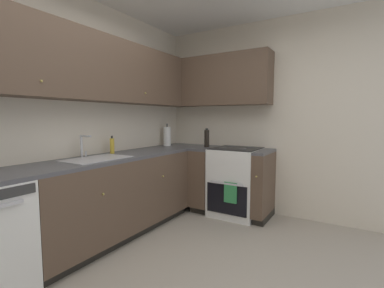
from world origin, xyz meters
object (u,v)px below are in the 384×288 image
Objects in this scene: oven_range at (236,181)px; soap_bottle at (112,146)px; paper_towel_roll at (167,136)px; oil_bottle at (207,138)px.

oven_range is 5.13× the size of soap_bottle.
soap_bottle is 1.06m from paper_towel_roll.
oil_bottle is at bearing -76.06° from paper_towel_roll.
soap_bottle is at bearing 138.96° from oven_range.
oil_bottle reaches higher than oven_range.
oven_range is 3.98× the size of oil_bottle.
paper_towel_roll reaches higher than soap_bottle.
oil_bottle is (0.15, -0.59, -0.02)m from paper_towel_roll.
soap_bottle is 0.77× the size of oil_bottle.
soap_bottle is 1.35m from oil_bottle.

